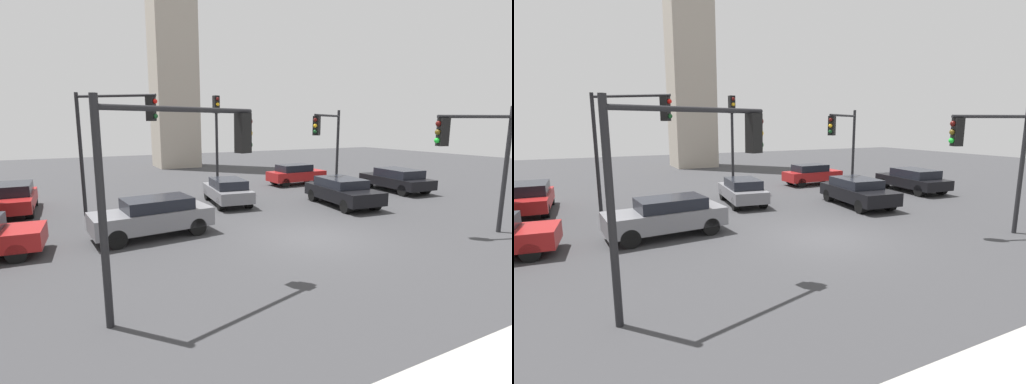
# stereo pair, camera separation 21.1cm
# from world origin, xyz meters

# --- Properties ---
(ground_plane) EXTENTS (81.28, 81.28, 0.00)m
(ground_plane) POSITION_xyz_m (0.00, 0.00, 0.00)
(ground_plane) COLOR #38383A
(traffic_light_0) EXTENTS (0.35, 0.47, 5.73)m
(traffic_light_0) POSITION_xyz_m (0.22, 10.11, 3.96)
(traffic_light_0) COLOR black
(traffic_light_0) RESTS_ON ground_plane
(traffic_light_1) EXTENTS (3.39, 2.24, 4.93)m
(traffic_light_1) POSITION_xyz_m (5.47, 6.42, 3.49)
(traffic_light_1) COLOR black
(traffic_light_1) RESTS_ON ground_plane
(traffic_light_2) EXTENTS (2.92, 1.17, 4.77)m
(traffic_light_2) POSITION_xyz_m (5.49, -2.15, 3.31)
(traffic_light_2) COLOR black
(traffic_light_2) RESTS_ON ground_plane
(traffic_light_3) EXTENTS (3.91, 1.30, 4.69)m
(traffic_light_3) POSITION_xyz_m (-5.52, -2.52, 3.38)
(traffic_light_3) COLOR black
(traffic_light_3) RESTS_ON ground_plane
(traffic_light_4) EXTENTS (3.01, 2.61, 5.47)m
(traffic_light_4) POSITION_xyz_m (-5.92, 6.51, 3.96)
(traffic_light_4) COLOR black
(traffic_light_4) RESTS_ON ground_plane
(car_0) EXTENTS (4.01, 1.71, 1.39)m
(car_0) POSITION_xyz_m (6.20, 10.70, 0.73)
(car_0) COLOR maroon
(car_0) RESTS_ON ground_plane
(car_1) EXTENTS (2.40, 4.58, 1.39)m
(car_1) POSITION_xyz_m (4.62, 3.98, 0.75)
(car_1) COLOR black
(car_1) RESTS_ON ground_plane
(car_2) EXTENTS (4.43, 2.19, 1.44)m
(car_2) POSITION_xyz_m (-5.15, 2.95, 0.77)
(car_2) COLOR slate
(car_2) RESTS_ON ground_plane
(car_3) EXTENTS (2.17, 4.14, 1.34)m
(car_3) POSITION_xyz_m (-0.50, 6.93, 0.72)
(car_3) COLOR slate
(car_3) RESTS_ON ground_plane
(car_4) EXTENTS (2.35, 4.72, 1.40)m
(car_4) POSITION_xyz_m (10.35, 5.69, 0.75)
(car_4) COLOR black
(car_4) RESTS_ON ground_plane
(car_6) EXTENTS (1.76, 4.32, 1.37)m
(car_6) POSITION_xyz_m (-10.16, 9.70, 0.72)
(car_6) COLOR maroon
(car_6) RESTS_ON ground_plane
(skyline_tower) EXTENTS (3.87, 3.87, 26.78)m
(skyline_tower) POSITION_xyz_m (1.97, 25.53, 13.39)
(skyline_tower) COLOR #A89E8E
(skyline_tower) RESTS_ON ground_plane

